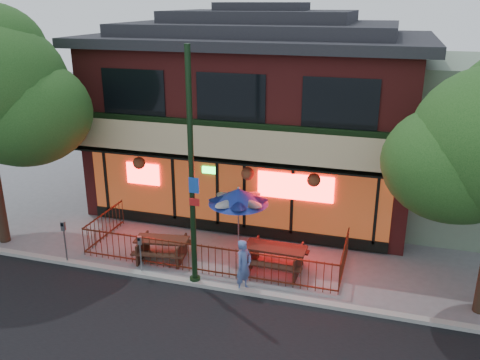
% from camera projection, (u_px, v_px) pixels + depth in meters
% --- Properties ---
extents(ground, '(80.00, 80.00, 0.00)m').
position_uv_depth(ground, '(200.00, 276.00, 15.66)').
color(ground, gray).
rests_on(ground, ground).
extents(curb, '(80.00, 0.25, 0.12)m').
position_uv_depth(curb, '(194.00, 283.00, 15.19)').
color(curb, '#999993').
rests_on(curb, ground).
extents(restaurant_building, '(12.96, 9.49, 8.05)m').
position_uv_depth(restaurant_building, '(260.00, 102.00, 20.70)').
color(restaurant_building, maroon).
rests_on(restaurant_building, ground).
extents(patio_fence, '(8.44, 2.62, 1.00)m').
position_uv_depth(patio_fence, '(205.00, 251.00, 15.90)').
color(patio_fence, '#4F1F11').
rests_on(patio_fence, ground).
extents(street_light, '(0.43, 0.32, 7.00)m').
position_uv_depth(street_light, '(192.00, 185.00, 14.25)').
color(street_light, black).
rests_on(street_light, ground).
extents(picnic_table_left, '(1.89, 1.56, 0.73)m').
position_uv_depth(picnic_table_left, '(162.00, 246.00, 16.57)').
color(picnic_table_left, '#3D2116').
rests_on(picnic_table_left, ground).
extents(picnic_table_right, '(1.93, 1.50, 0.82)m').
position_uv_depth(picnic_table_right, '(275.00, 255.00, 15.85)').
color(picnic_table_right, '#3A1C14').
rests_on(picnic_table_right, ground).
extents(patio_umbrella, '(1.99, 2.00, 2.28)m').
position_uv_depth(patio_umbrella, '(238.00, 196.00, 16.74)').
color(patio_umbrella, gray).
rests_on(patio_umbrella, ground).
extents(pedestrian, '(0.58, 0.69, 1.60)m').
position_uv_depth(pedestrian, '(244.00, 266.00, 14.66)').
color(pedestrian, '#5166A2').
rests_on(pedestrian, ground).
extents(parking_meter_near, '(0.14, 0.13, 1.30)m').
position_uv_depth(parking_meter_near, '(140.00, 249.00, 15.49)').
color(parking_meter_near, gray).
rests_on(parking_meter_near, ground).
extents(parking_meter_far, '(0.15, 0.14, 1.48)m').
position_uv_depth(parking_meter_far, '(64.00, 235.00, 16.10)').
color(parking_meter_far, gray).
rests_on(parking_meter_far, ground).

